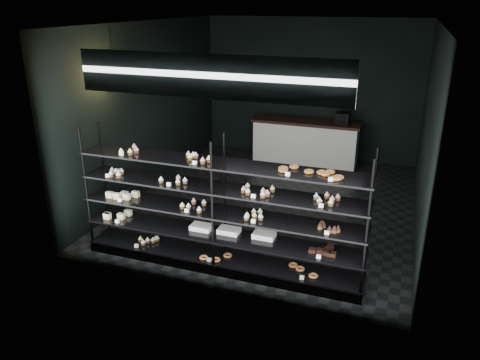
{
  "coord_description": "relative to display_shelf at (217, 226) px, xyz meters",
  "views": [
    {
      "loc": [
        2.14,
        -7.78,
        3.55
      ],
      "look_at": [
        0.02,
        -1.9,
        1.13
      ],
      "focal_mm": 35.0,
      "sensor_mm": 36.0,
      "label": 1
    }
  ],
  "objects": [
    {
      "name": "room",
      "position": [
        0.11,
        2.45,
        0.97
      ],
      "size": [
        5.01,
        6.01,
        3.2
      ],
      "color": "black",
      "rests_on": "ground"
    },
    {
      "name": "display_shelf",
      "position": [
        0.0,
        0.0,
        0.0
      ],
      "size": [
        4.0,
        0.5,
        1.91
      ],
      "color": "black",
      "rests_on": "room"
    },
    {
      "name": "signage",
      "position": [
        0.11,
        -0.48,
        2.12
      ],
      "size": [
        3.3,
        0.05,
        0.5
      ],
      "color": "#0D1C44",
      "rests_on": "room"
    },
    {
      "name": "pendant_lamp",
      "position": [
        -2.09,
        0.92,
        1.82
      ],
      "size": [
        0.34,
        0.34,
        0.9
      ],
      "color": "black",
      "rests_on": "room"
    },
    {
      "name": "service_counter",
      "position": [
        0.17,
        4.95,
        -0.13
      ],
      "size": [
        2.44,
        0.65,
        1.23
      ],
      "color": "white",
      "rests_on": "room"
    }
  ]
}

